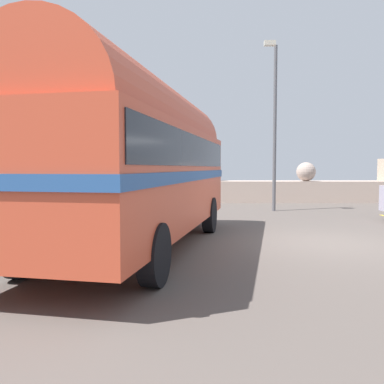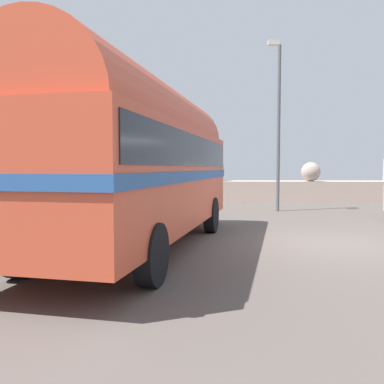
% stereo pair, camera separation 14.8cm
% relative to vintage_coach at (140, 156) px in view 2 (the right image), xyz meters
% --- Properties ---
extents(ground, '(32.00, 26.00, 0.02)m').
position_rel_vintage_coach_xyz_m(ground, '(4.23, 0.77, -2.04)').
color(ground, '#5B514B').
extents(breakwater, '(31.36, 1.93, 2.41)m').
position_rel_vintage_coach_xyz_m(breakwater, '(4.37, 12.56, -1.38)').
color(breakwater, '#C1AA9B').
rests_on(breakwater, ground).
extents(vintage_coach, '(4.03, 8.89, 3.70)m').
position_rel_vintage_coach_xyz_m(vintage_coach, '(0.00, 0.00, 0.00)').
color(vintage_coach, black).
rests_on(vintage_coach, ground).
extents(lamp_post, '(0.63, 0.77, 6.71)m').
position_rel_vintage_coach_xyz_m(lamp_post, '(4.38, 7.80, 1.72)').
color(lamp_post, '#5B5B60').
rests_on(lamp_post, ground).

